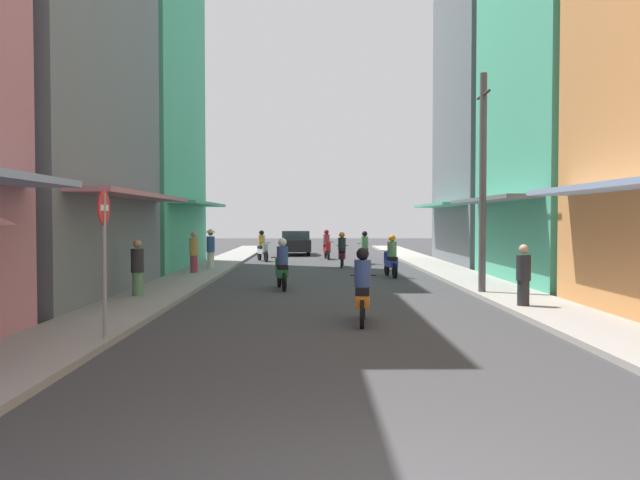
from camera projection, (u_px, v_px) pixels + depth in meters
name	position (u px, v px, depth m)	size (l,w,h in m)	color
ground_plane	(328.00, 280.00, 22.99)	(97.68, 97.68, 0.00)	#38383A
sidewalk_left	(190.00, 278.00, 22.93)	(1.91, 52.40, 0.12)	gray
sidewalk_right	(466.00, 278.00, 23.04)	(1.91, 52.40, 0.12)	#9E9991
building_left_mid	(8.00, 7.00, 17.64)	(7.05, 9.32, 15.88)	slate
building_left_far	(117.00, 58.00, 27.44)	(7.05, 9.01, 17.99)	#4CB28C
building_right_mid	(598.00, 27.00, 21.28)	(7.05, 8.11, 16.98)	#4CB28C
building_right_far	(513.00, 99.00, 30.34)	(7.05, 8.39, 15.57)	slate
motorbike_orange	(363.00, 289.00, 13.35)	(0.55, 1.81, 1.58)	black
motorbike_red	(327.00, 246.00, 34.68)	(0.55, 1.81, 1.58)	black
motorbike_blue	(391.00, 258.00, 23.99)	(0.55, 1.81, 1.58)	black
motorbike_white	(364.00, 249.00, 30.91)	(0.55, 1.81, 1.58)	black
motorbike_green	(282.00, 266.00, 19.83)	(0.59, 1.80, 1.58)	black
motorbike_maroon	(342.00, 252.00, 28.82)	(0.55, 1.81, 1.58)	black
motorbike_silver	(262.00, 247.00, 33.00)	(0.78, 1.73, 1.58)	black
parked_car	(296.00, 243.00, 38.80)	(1.87, 4.15, 1.45)	black
pedestrian_midway	(137.00, 270.00, 17.20)	(0.34, 0.34, 1.62)	#598C59
pedestrian_crossing	(194.00, 254.00, 24.55)	(0.34, 0.34, 1.68)	#99333F
pedestrian_foreground	(211.00, 247.00, 26.96)	(0.44, 0.44, 1.75)	beige
pedestrian_far	(523.00, 278.00, 15.21)	(0.34, 0.34, 1.56)	#262628
utility_pole	(483.00, 182.00, 18.05)	(0.20, 1.20, 6.21)	#4C4C4F
street_sign_no_entry	(104.00, 245.00, 11.04)	(0.07, 0.60, 2.65)	gray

